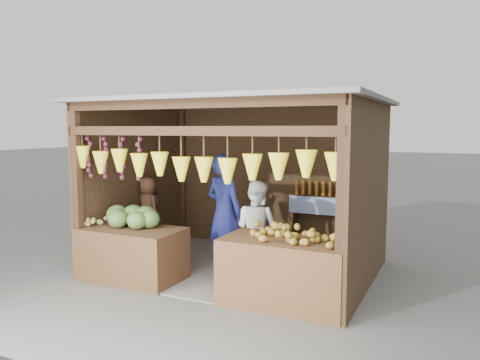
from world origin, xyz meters
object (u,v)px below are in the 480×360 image
Objects in this scene: man_standing at (224,213)px; counter_left at (132,254)px; woman_standing at (256,228)px; counter_right at (286,272)px; vendor_seated at (148,208)px.

counter_left is at bearing 57.36° from man_standing.
woman_standing is at bearing -162.47° from man_standing.
vendor_seated reaches higher than counter_right.
counter_right is 3.21m from vendor_seated.
vendor_seated is (-1.63, 0.24, -0.09)m from man_standing.
woman_standing is at bearing -164.69° from vendor_seated.
man_standing reaches higher than counter_right.
counter_right is 1.10× the size of woman_standing.
counter_right is 1.27m from woman_standing.
woman_standing is (1.59, 0.96, 0.34)m from counter_left.
vendor_seated reaches higher than counter_left.
vendor_seated is at bearing 5.17° from woman_standing.
man_standing reaches higher than woman_standing.
man_standing is (-1.34, 0.91, 0.50)m from counter_right.
woman_standing reaches higher than vendor_seated.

